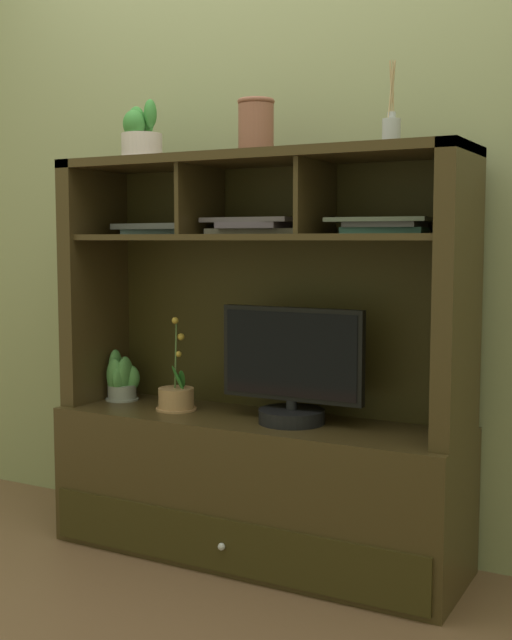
# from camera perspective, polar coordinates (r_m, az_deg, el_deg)

# --- Properties ---
(floor_plane) EXTENTS (6.00, 6.00, 0.02)m
(floor_plane) POSITION_cam_1_polar(r_m,az_deg,el_deg) (2.91, -0.00, -16.25)
(floor_plane) COLOR brown
(floor_plane) RESTS_ON ground
(back_wall) EXTENTS (6.00, 0.02, 2.80)m
(back_wall) POSITION_cam_1_polar(r_m,az_deg,el_deg) (2.93, 2.30, 11.98)
(back_wall) COLOR #919768
(back_wall) RESTS_ON ground
(media_console) EXTENTS (1.41, 0.45, 1.35)m
(media_console) POSITION_cam_1_polar(r_m,az_deg,el_deg) (2.79, 0.08, -8.11)
(media_console) COLOR #3D2F17
(media_console) RESTS_ON ground
(tv_monitor) EXTENTS (0.49, 0.22, 0.38)m
(tv_monitor) POSITION_cam_1_polar(r_m,az_deg,el_deg) (2.65, 2.51, -3.70)
(tv_monitor) COLOR black
(tv_monitor) RESTS_ON media_console
(potted_orchid) EXTENTS (0.14, 0.14, 0.33)m
(potted_orchid) POSITION_cam_1_polar(r_m,az_deg,el_deg) (2.88, -5.58, -5.41)
(potted_orchid) COLOR #A97C51
(potted_orchid) RESTS_ON media_console
(potted_fern) EXTENTS (0.12, 0.12, 0.19)m
(potted_fern) POSITION_cam_1_polar(r_m,az_deg,el_deg) (3.08, -9.33, -4.12)
(potted_fern) COLOR gray
(potted_fern) RESTS_ON media_console
(magazine_stack_left) EXTENTS (0.32, 0.21, 0.05)m
(magazine_stack_left) POSITION_cam_1_polar(r_m,az_deg,el_deg) (2.55, 8.89, 6.58)
(magazine_stack_left) COLOR #3B6B67
(magazine_stack_left) RESTS_ON media_console
(magazine_stack_centre) EXTENTS (0.34, 0.22, 0.06)m
(magazine_stack_centre) POSITION_cam_1_polar(r_m,az_deg,el_deg) (2.75, 0.02, 6.59)
(magazine_stack_centre) COLOR gray
(magazine_stack_centre) RESTS_ON media_console
(magazine_stack_right) EXTENTS (0.35, 0.24, 0.04)m
(magazine_stack_right) POSITION_cam_1_polar(r_m,az_deg,el_deg) (2.95, -6.53, 6.37)
(magazine_stack_right) COLOR slate
(magazine_stack_right) RESTS_ON media_console
(diffuser_bottle) EXTENTS (0.06, 0.06, 0.25)m
(diffuser_bottle) POSITION_cam_1_polar(r_m,az_deg,el_deg) (2.55, 9.43, 12.91)
(diffuser_bottle) COLOR #B0B2B7
(diffuser_bottle) RESTS_ON media_console
(potted_succulent) EXTENTS (0.16, 0.16, 0.21)m
(potted_succulent) POSITION_cam_1_polar(r_m,az_deg,el_deg) (2.97, -8.06, 12.48)
(potted_succulent) COLOR beige
(potted_succulent) RESTS_ON media_console
(ceramic_vase) EXTENTS (0.12, 0.12, 0.18)m
(ceramic_vase) POSITION_cam_1_polar(r_m,az_deg,el_deg) (2.73, -0.01, 13.37)
(ceramic_vase) COLOR brown
(ceramic_vase) RESTS_ON media_console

